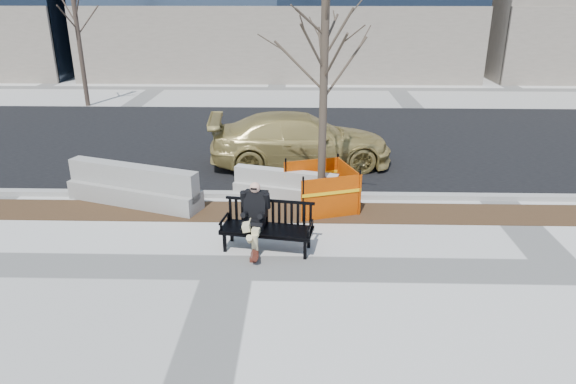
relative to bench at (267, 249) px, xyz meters
The scene contains 11 objects.
ground 1.00m from the bench, 132.04° to the right, with size 120.00×120.00×0.00m, color beige.
mulch_strip 1.97m from the bench, 109.84° to the left, with size 40.00×1.20×0.02m, color #47301C.
asphalt_street 8.08m from the bench, 94.75° to the left, with size 60.00×10.40×0.01m, color black.
curb 2.89m from the bench, 103.42° to the left, with size 60.00×0.25×0.12m, color #9E9B93.
bench is the anchor object (origin of this frame).
seated_man 0.26m from the bench, 159.79° to the left, with size 0.58×0.96×1.35m, color black, non-canonical shape.
tree_fence 2.47m from the bench, 62.57° to the left, with size 2.15×2.15×5.38m, color #D74C00, non-canonical shape.
sedan 5.41m from the bench, 83.18° to the left, with size 2.13×5.24×1.52m, color #A6904C.
jersey_barrier_left 4.07m from the bench, 145.50° to the left, with size 3.44×0.69×0.99m, color gray, non-canonical shape.
jersey_barrier_right 2.74m from the bench, 84.04° to the left, with size 2.61×0.52×0.75m, color #ADAAA2, non-canonical shape.
far_tree_left 16.11m from the bench, 123.27° to the left, with size 2.16×2.16×5.84m, color #48392E, non-canonical shape.
Camera 1 is at (1.33, -8.57, 4.89)m, focal length 32.61 mm.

